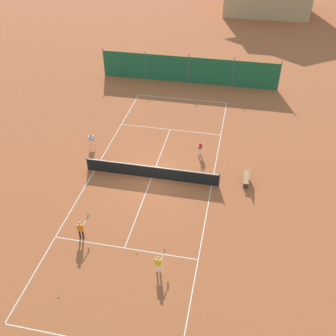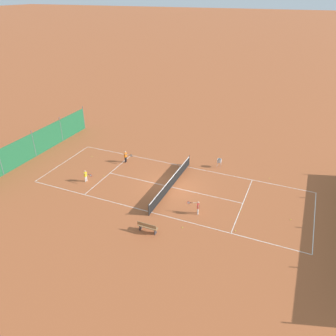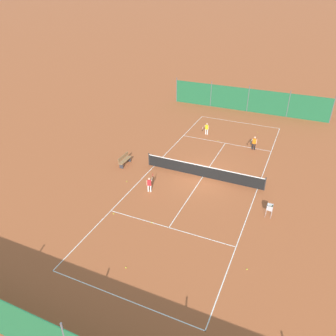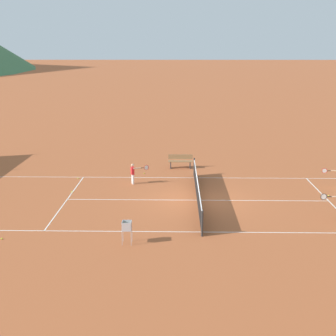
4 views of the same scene
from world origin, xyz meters
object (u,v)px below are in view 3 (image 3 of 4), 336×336
object	(u,v)px
player_near_service	(150,183)
tennis_ball_near_corner	(126,268)
player_far_service	(254,142)
tennis_ball_service_box	(218,140)
tennis_net	(203,171)
ball_hopper	(270,208)
tennis_ball_by_net_right	(247,269)
tennis_ball_alley_left	(152,222)
player_far_baseline	(207,128)
tennis_ball_far_corner	(127,181)
tennis_ball_by_net_left	(114,214)
courtside_bench	(125,160)
tennis_ball_mid_court	(258,132)

from	to	relation	value
player_near_service	tennis_ball_near_corner	size ratio (longest dim) A/B	17.18
player_far_service	tennis_ball_service_box	world-z (taller)	player_far_service
tennis_net	ball_hopper	bearing A→B (deg)	151.42
tennis_net	ball_hopper	xyz separation A→B (m)	(-5.30, 2.89, 0.16)
tennis_net	tennis_ball_by_net_right	world-z (taller)	tennis_net
player_far_service	tennis_ball_alley_left	xyz separation A→B (m)	(3.72, 12.52, -0.69)
player_far_baseline	tennis_ball_by_net_right	xyz separation A→B (m)	(-7.20, 15.33, -0.64)
player_far_service	ball_hopper	xyz separation A→B (m)	(-2.72, 8.99, -0.07)
tennis_ball_far_corner	tennis_ball_service_box	size ratio (longest dim) A/B	1.00
player_far_service	tennis_ball_service_box	xyz separation A→B (m)	(3.34, -0.52, -0.69)
tennis_ball_service_box	ball_hopper	world-z (taller)	ball_hopper
tennis_net	tennis_ball_near_corner	world-z (taller)	tennis_net
player_near_service	tennis_ball_by_net_left	size ratio (longest dim) A/B	17.18
ball_hopper	courtside_bench	distance (m)	11.83
player_far_baseline	player_near_service	distance (m)	10.91
tennis_ball_far_corner	tennis_ball_alley_left	bearing A→B (deg)	137.27
player_near_service	tennis_ball_by_net_left	xyz separation A→B (m)	(0.93, 3.27, -0.63)
player_far_service	tennis_ball_alley_left	size ratio (longest dim) A/B	18.76
tennis_ball_alley_left	player_far_baseline	bearing A→B (deg)	-85.67
player_far_service	tennis_ball_far_corner	distance (m)	11.76
tennis_ball_alley_left	tennis_ball_near_corner	world-z (taller)	same
tennis_ball_service_box	tennis_ball_near_corner	xyz separation A→B (m)	(-0.01, 16.85, 0.00)
tennis_ball_mid_court	tennis_ball_service_box	size ratio (longest dim) A/B	1.00
player_far_baseline	tennis_ball_alley_left	bearing A→B (deg)	94.33
courtside_bench	ball_hopper	bearing A→B (deg)	169.79
player_far_baseline	player_near_service	world-z (taller)	player_far_baseline
tennis_ball_by_net_right	tennis_ball_service_box	xyz separation A→B (m)	(5.77, -14.43, 0.00)
player_far_baseline	tennis_ball_alley_left	distance (m)	14.01
tennis_net	tennis_ball_mid_court	distance (m)	10.32
tennis_ball_by_net_left	tennis_ball_by_net_right	bearing A→B (deg)	172.42
ball_hopper	tennis_ball_alley_left	bearing A→B (deg)	28.76
tennis_ball_by_net_right	tennis_ball_by_net_left	bearing A→B (deg)	-7.58
tennis_ball_by_net_left	courtside_bench	bearing A→B (deg)	-66.01
player_far_service	tennis_ball_mid_court	size ratio (longest dim) A/B	18.76
player_near_service	ball_hopper	bearing A→B (deg)	-176.61
courtside_bench	tennis_ball_near_corner	bearing A→B (deg)	120.64
tennis_ball_by_net_left	courtside_bench	size ratio (longest dim) A/B	0.04
tennis_net	tennis_ball_by_net_right	bearing A→B (deg)	122.68
tennis_ball_alley_left	tennis_ball_by_net_left	world-z (taller)	same
tennis_net	player_far_baseline	distance (m)	7.84
player_far_service	tennis_ball_near_corner	world-z (taller)	player_far_service
tennis_net	player_far_baseline	xyz separation A→B (m)	(2.20, -7.53, 0.17)
tennis_ball_far_corner	tennis_ball_by_net_right	size ratio (longest dim) A/B	1.00
tennis_ball_far_corner	tennis_ball_by_net_right	xyz separation A→B (m)	(-9.92, 4.86, 0.00)
tennis_ball_mid_court	ball_hopper	bearing A→B (deg)	103.19
tennis_ball_by_net_left	tennis_ball_mid_court	bearing A→B (deg)	-109.79
tennis_ball_by_net_left	tennis_ball_near_corner	bearing A→B (deg)	129.79
tennis_ball_by_net_left	courtside_bench	xyz separation A→B (m)	(2.60, -5.85, 0.42)
tennis_ball_far_corner	courtside_bench	size ratio (longest dim) A/B	0.04
tennis_ball_far_corner	tennis_ball_alley_left	distance (m)	5.13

